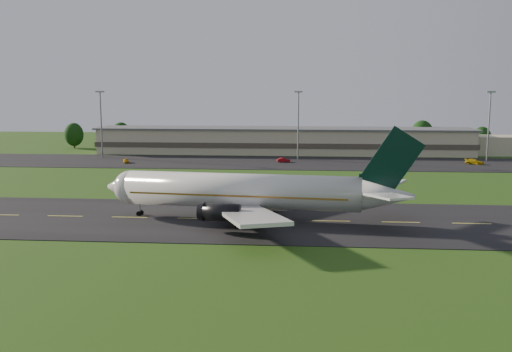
# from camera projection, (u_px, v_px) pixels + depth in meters

# --- Properties ---
(ground) EXTENTS (360.00, 360.00, 0.00)m
(ground) POSITION_uv_depth(u_px,v_px,m) (263.00, 220.00, 92.17)
(ground) COLOR #1C4411
(ground) RESTS_ON ground
(taxiway) EXTENTS (220.00, 30.00, 0.10)m
(taxiway) POSITION_uv_depth(u_px,v_px,m) (263.00, 220.00, 92.16)
(taxiway) COLOR black
(taxiway) RESTS_ON ground
(apron) EXTENTS (260.00, 30.00, 0.10)m
(apron) POSITION_uv_depth(u_px,v_px,m) (280.00, 163.00, 163.09)
(apron) COLOR black
(apron) RESTS_ON ground
(airliner) EXTENTS (51.25, 41.97, 15.57)m
(airliner) POSITION_uv_depth(u_px,v_px,m) (247.00, 192.00, 91.57)
(airliner) COLOR silver
(airliner) RESTS_ON ground
(terminal) EXTENTS (145.00, 16.00, 8.40)m
(terminal) POSITION_uv_depth(u_px,v_px,m) (303.00, 141.00, 185.80)
(terminal) COLOR #B8AE8D
(terminal) RESTS_ON ground
(light_mast_west) EXTENTS (2.40, 1.20, 20.35)m
(light_mast_west) POSITION_uv_depth(u_px,v_px,m) (101.00, 116.00, 173.41)
(light_mast_west) COLOR gray
(light_mast_west) RESTS_ON ground
(light_mast_centre) EXTENTS (2.40, 1.20, 20.35)m
(light_mast_centre) POSITION_uv_depth(u_px,v_px,m) (298.00, 117.00, 168.63)
(light_mast_centre) COLOR gray
(light_mast_centre) RESTS_ON ground
(light_mast_east) EXTENTS (2.40, 1.20, 20.35)m
(light_mast_east) POSITION_uv_depth(u_px,v_px,m) (489.00, 118.00, 164.25)
(light_mast_east) COLOR gray
(light_mast_east) RESTS_ON ground
(tree_line) EXTENTS (194.80, 9.34, 11.12)m
(tree_line) POSITION_uv_depth(u_px,v_px,m) (381.00, 136.00, 193.14)
(tree_line) COLOR black
(tree_line) RESTS_ON ground
(service_vehicle_a) EXTENTS (2.79, 3.84, 1.22)m
(service_vehicle_a) POSITION_uv_depth(u_px,v_px,m) (126.00, 161.00, 162.20)
(service_vehicle_a) COLOR #C2880B
(service_vehicle_a) RESTS_ON apron
(service_vehicle_b) EXTENTS (3.97, 2.13, 1.24)m
(service_vehicle_b) POSITION_uv_depth(u_px,v_px,m) (284.00, 160.00, 163.58)
(service_vehicle_b) COLOR maroon
(service_vehicle_b) RESTS_ON apron
(service_vehicle_c) EXTENTS (4.10, 4.99, 1.27)m
(service_vehicle_c) POSITION_uv_depth(u_px,v_px,m) (392.00, 161.00, 162.38)
(service_vehicle_c) COLOR silver
(service_vehicle_c) RESTS_ON apron
(service_vehicle_d) EXTENTS (5.42, 4.25, 1.47)m
(service_vehicle_d) POSITION_uv_depth(u_px,v_px,m) (474.00, 162.00, 159.16)
(service_vehicle_d) COLOR gold
(service_vehicle_d) RESTS_ON apron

